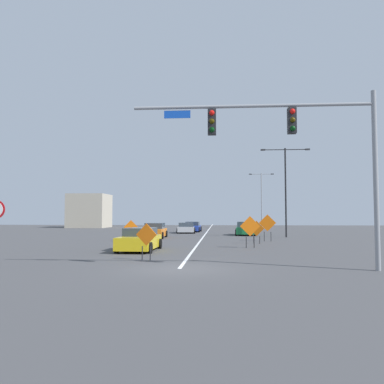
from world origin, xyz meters
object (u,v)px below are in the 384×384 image
Objects in this scene: construction_sign_left_shoulder at (146,237)px; car_green_distant at (245,229)px; car_blue_far at (193,227)px; construction_sign_right_lane at (131,228)px; street_lamp_far_left at (286,184)px; car_silver_mid at (186,228)px; traffic_signal_assembly at (295,138)px; car_orange_passing at (155,231)px; construction_sign_median_near at (257,229)px; street_lamp_near_right at (262,196)px; construction_sign_median_far at (267,224)px; construction_sign_left_lane at (250,228)px; car_yellow_approaching at (140,240)px.

car_green_distant is at bearing 75.07° from construction_sign_left_shoulder.
construction_sign_right_lane is at bearing -101.33° from car_blue_far.
construction_sign_left_shoulder is at bearing -116.78° from street_lamp_far_left.
car_silver_mid is 3.45m from car_blue_far.
car_orange_passing is at bearing 113.86° from traffic_signal_assembly.
construction_sign_median_near is (10.12, -1.51, -0.02)m from construction_sign_right_lane.
street_lamp_near_right is 2.02× the size of car_green_distant.
construction_sign_median_near reaches higher than car_blue_far.
car_blue_far is (-7.49, 17.72, -0.79)m from construction_sign_median_far.
street_lamp_near_right is 16.71m from car_blue_far.
car_yellow_approaching is (-6.92, -2.50, -0.69)m from construction_sign_left_lane.
construction_sign_median_near is (-3.66, -8.57, -4.19)m from street_lamp_far_left.
car_orange_passing is 10.63m from car_green_distant.
car_yellow_approaching is at bearing -84.47° from car_orange_passing.
traffic_signal_assembly is 27.09m from car_green_distant.
construction_sign_right_lane is 13.39m from construction_sign_left_shoulder.
car_green_distant is at bearing -51.77° from car_blue_far.
street_lamp_far_left is 2.00× the size of car_green_distant.
street_lamp_near_right is at bearing 79.08° from car_green_distant.
construction_sign_left_shoulder is at bearing -74.62° from car_yellow_approaching.
construction_sign_left_shoulder is at bearing -89.01° from car_silver_mid.
car_yellow_approaching is (-7.99, 7.82, -4.64)m from traffic_signal_assembly.
construction_sign_left_lane is (9.32, -5.50, 0.24)m from construction_sign_right_lane.
construction_sign_right_lane is 0.42× the size of car_blue_far.
construction_sign_right_lane reaches higher than car_yellow_approaching.
construction_sign_left_shoulder reaches higher than car_orange_passing.
construction_sign_median_far is at bearing 5.76° from construction_sign_right_lane.
traffic_signal_assembly is 12.11m from car_yellow_approaching.
construction_sign_right_lane is 0.79× the size of construction_sign_median_far.
construction_sign_left_lane reaches higher than car_green_distant.
car_yellow_approaching is at bearing -140.01° from construction_sign_median_near.
traffic_signal_assembly is 32.41m from car_silver_mid.
street_lamp_far_left reaches higher than construction_sign_median_near.
car_green_distant reaches higher than car_silver_mid.
car_yellow_approaching is (-11.60, -39.25, -4.59)m from street_lamp_near_right.
street_lamp_far_left is 2.05× the size of car_orange_passing.
car_green_distant is (10.06, 10.88, -0.41)m from construction_sign_right_lane.
construction_sign_left_shoulder is 0.80× the size of construction_sign_median_far.
car_green_distant is (8.94, 5.76, 0.01)m from car_orange_passing.
car_yellow_approaching is (2.39, -7.99, -0.45)m from construction_sign_right_lane.
construction_sign_left_lane is 16.41m from car_green_distant.
street_lamp_far_left reaches higher than construction_sign_left_shoulder.
car_orange_passing is at bearing -101.60° from car_silver_mid.
construction_sign_left_lane reaches higher than construction_sign_left_shoulder.
car_orange_passing reaches higher than car_blue_far.
traffic_signal_assembly reaches higher than car_yellow_approaching.
construction_sign_left_lane is 0.46× the size of car_yellow_approaching.
street_lamp_far_left is 2.14× the size of car_silver_mid.
construction_sign_median_near reaches higher than car_green_distant.
car_green_distant is at bearing -33.82° from car_silver_mid.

